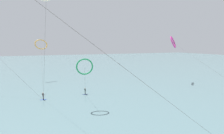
{
  "coord_description": "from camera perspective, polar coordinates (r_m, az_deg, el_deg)",
  "views": [
    {
      "loc": [
        -8.61,
        -1.14,
        12.17
      ],
      "look_at": [
        0.0,
        20.77,
        8.85
      ],
      "focal_mm": 24.41,
      "sensor_mm": 36.0,
      "label": 1
    }
  ],
  "objects": [
    {
      "name": "sea_water",
      "position": [
        107.94,
        -16.75,
        1.25
      ],
      "size": [
        400.0,
        200.0,
        0.08
      ],
      "primitive_type": "cube",
      "color": "slate",
      "rests_on": "ground"
    },
    {
      "name": "surfer_navy",
      "position": [
        38.94,
        -10.03,
        -9.03
      ],
      "size": [
        1.4,
        0.59,
        1.7
      ],
      "rotation": [
        0.0,
        0.0,
        4.73
      ],
      "color": "navy",
      "rests_on": "ground"
    },
    {
      "name": "kite_emerald",
      "position": [
        29.68,
        -10.21,
        0.09
      ],
      "size": [
        3.31,
        8.24,
        9.78
      ],
      "rotation": [
        0.0,
        0.0,
        3.04
      ],
      "color": "#199351",
      "rests_on": "ground"
    },
    {
      "name": "kite_amber",
      "position": [
        59.65,
        -25.03,
        7.67
      ],
      "size": [
        4.53,
        24.99,
        14.38
      ],
      "rotation": [
        0.0,
        0.0,
        0.23
      ],
      "color": "orange",
      "rests_on": "ground"
    },
    {
      "name": "surfer_cobalt",
      "position": [
        38.08,
        -24.37,
        -10.04
      ],
      "size": [
        1.4,
        0.61,
        1.7
      ],
      "rotation": [
        0.0,
        0.0,
        4.6
      ],
      "color": "#2647B7",
      "rests_on": "ground"
    },
    {
      "name": "kite_magenta",
      "position": [
        55.79,
        21.94,
        8.63
      ],
      "size": [
        4.59,
        30.9,
        15.37
      ],
      "rotation": [
        0.0,
        0.0,
        0.66
      ],
      "color": "#CC288E",
      "rests_on": "ground"
    }
  ]
}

